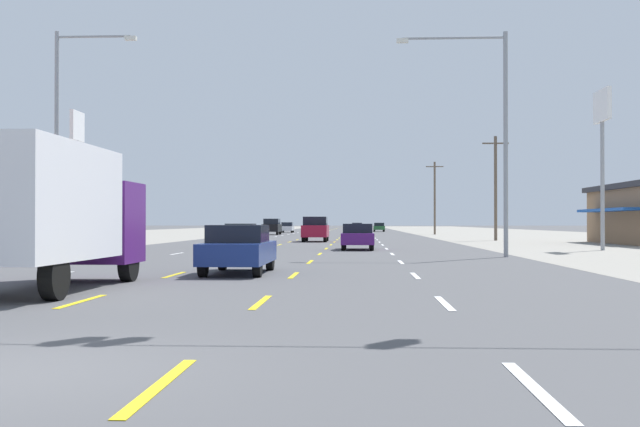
{
  "coord_description": "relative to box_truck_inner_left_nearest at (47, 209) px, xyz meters",
  "views": [
    {
      "loc": [
        3.62,
        -7.68,
        1.54
      ],
      "look_at": [
        -0.92,
        83.07,
        2.58
      ],
      "focal_mm": 43.18,
      "sensor_mm": 36.0,
      "label": 1
    }
  ],
  "objects": [
    {
      "name": "hatchback_far_left_farthest",
      "position": [
        -3.57,
        97.06,
        -1.05
      ],
      "size": [
        1.72,
        3.9,
        1.54
      ],
      "color": "silver",
      "rests_on": "ground"
    },
    {
      "name": "lot_apron_left",
      "position": [
        -21.36,
        56.7,
        -1.83
      ],
      "size": [
        28.0,
        440.0,
        0.01
      ],
      "primitive_type": "cube",
      "color": "gray",
      "rests_on": "ground"
    },
    {
      "name": "ground_plane",
      "position": [
        3.39,
        56.7,
        -1.84
      ],
      "size": [
        572.0,
        572.0,
        0.0
      ],
      "primitive_type": "plane",
      "color": "#4C4C4F"
    },
    {
      "name": "hatchback_inner_left_distant_a",
      "position": [
        0.05,
        102.07,
        -1.05
      ],
      "size": [
        1.72,
        3.9,
        1.54
      ],
      "color": "#235B2D",
      "rests_on": "ground"
    },
    {
      "name": "lane_markings",
      "position": [
        3.39,
        95.2,
        -1.83
      ],
      "size": [
        10.64,
        227.6,
        0.01
      ],
      "color": "white",
      "rests_on": "ground"
    },
    {
      "name": "lot_apron_right",
      "position": [
        28.14,
        56.7,
        -1.83
      ],
      "size": [
        28.0,
        440.0,
        0.01
      ],
      "primitive_type": "cube",
      "color": "gray",
      "rests_on": "ground"
    },
    {
      "name": "streetlight_right_row_0",
      "position": [
        13.01,
        17.41,
        4.04
      ],
      "size": [
        4.92,
        0.26,
        10.01
      ],
      "color": "gray",
      "rests_on": "ground"
    },
    {
      "name": "sedan_far_right_distant_c",
      "position": [
        10.38,
        109.07,
        -1.08
      ],
      "size": [
        1.8,
        4.5,
        1.46
      ],
      "color": "#235B2D",
      "rests_on": "ground"
    },
    {
      "name": "suv_far_left_farther",
      "position": [
        -3.69,
        77.76,
        -0.81
      ],
      "size": [
        1.98,
        4.9,
        1.98
      ],
      "color": "black",
      "rests_on": "ground"
    },
    {
      "name": "suv_center_turn_far",
      "position": [
        3.59,
        44.1,
        -0.81
      ],
      "size": [
        1.98,
        4.9,
        1.98
      ],
      "color": "maroon",
      "rests_on": "ground"
    },
    {
      "name": "box_truck_inner_left_nearest",
      "position": [
        0.0,
        0.0,
        0.0
      ],
      "size": [
        2.4,
        7.2,
        3.23
      ],
      "color": "#4C196B",
      "rests_on": "ground"
    },
    {
      "name": "pole_sign_right_row_1",
      "position": [
        20.4,
        25.87,
        5.04
      ],
      "size": [
        0.24,
        2.51,
        8.83
      ],
      "color": "gray",
      "rests_on": "ground"
    },
    {
      "name": "sedan_center_turn_near",
      "position": [
        3.41,
        5.96,
        -1.08
      ],
      "size": [
        1.8,
        4.5,
        1.46
      ],
      "color": "navy",
      "rests_on": "ground"
    },
    {
      "name": "streetlight_left_row_0",
      "position": [
        -6.41,
        17.41,
        4.04
      ],
      "size": [
        3.78,
        0.26,
        10.27
      ],
      "color": "gray",
      "rests_on": "ground"
    },
    {
      "name": "utility_pole_right_row_2",
      "position": [
        16.62,
        80.34,
        2.94
      ],
      "size": [
        2.2,
        0.26,
        9.16
      ],
      "color": "brown",
      "rests_on": "ground"
    },
    {
      "name": "sedan_inner_right_distant_b",
      "position": [
        6.78,
        108.92,
        -1.08
      ],
      "size": [
        1.8,
        4.5,
        1.46
      ],
      "color": "navy",
      "rests_on": "ground"
    },
    {
      "name": "utility_pole_right_row_1",
      "position": [
        18.56,
        48.36,
        2.76
      ],
      "size": [
        2.2,
        0.26,
        8.8
      ],
      "color": "brown",
      "rests_on": "ground"
    },
    {
      "name": "sedan_inner_right_mid",
      "position": [
        6.97,
        26.2,
        -1.08
      ],
      "size": [
        1.8,
        4.5,
        1.46
      ],
      "color": "#4C196B",
      "rests_on": "ground"
    },
    {
      "name": "pole_sign_left_row_1",
      "position": [
        -11.23,
        31.97,
        4.81
      ],
      "size": [
        0.24,
        2.03,
        8.75
      ],
      "color": "gray",
      "rests_on": "ground"
    },
    {
      "name": "sedan_inner_left_midfar",
      "position": [
        -0.19,
        29.85,
        -1.08
      ],
      "size": [
        1.8,
        4.5,
        1.46
      ],
      "color": "#235B2D",
      "rests_on": "ground"
    }
  ]
}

